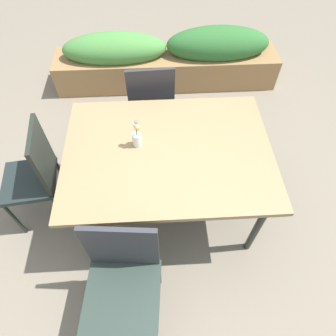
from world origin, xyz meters
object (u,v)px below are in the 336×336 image
at_px(chair_end_left, 36,173).
at_px(chair_near_left, 122,278).
at_px(dining_table, 168,156).
at_px(planter_box, 168,59).
at_px(chair_far_side, 151,102).
at_px(flower_vase, 137,136).

relative_size(chair_end_left, chair_near_left, 1.05).
distance_m(dining_table, chair_near_left, 0.90).
distance_m(dining_table, planter_box, 1.86).
height_order(dining_table, chair_end_left, chair_end_left).
relative_size(dining_table, chair_near_left, 1.59).
bearing_deg(chair_end_left, chair_far_side, -55.18).
distance_m(chair_end_left, flower_vase, 0.86).
height_order(dining_table, flower_vase, flower_vase).
distance_m(chair_near_left, flower_vase, 0.95).
bearing_deg(planter_box, flower_vase, -100.15).
bearing_deg(chair_near_left, chair_far_side, -92.47).
distance_m(chair_near_left, chair_far_side, 1.63).
height_order(chair_near_left, planter_box, chair_near_left).
bearing_deg(chair_end_left, planter_box, -38.38).
relative_size(chair_far_side, flower_vase, 4.14).
xyz_separation_m(flower_vase, planter_box, (0.31, 1.75, -0.55)).
relative_size(chair_near_left, flower_vase, 4.02).
bearing_deg(chair_end_left, flower_vase, -92.51).
relative_size(flower_vase, planter_box, 0.09).
xyz_separation_m(chair_far_side, planter_box, (0.21, 1.00, -0.21)).
bearing_deg(chair_far_side, dining_table, -84.46).
bearing_deg(chair_far_side, flower_vase, -100.43).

